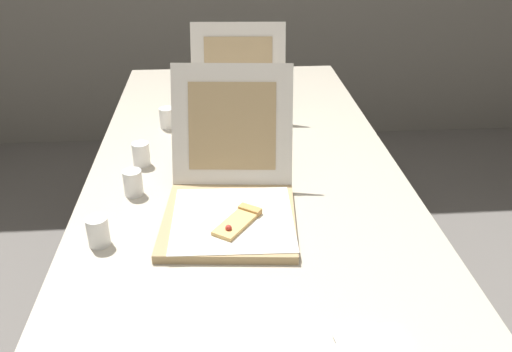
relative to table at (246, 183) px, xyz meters
name	(u,v)px	position (x,y,z in m)	size (l,w,h in m)	color
table	(246,183)	(0.00, 0.00, 0.00)	(0.94, 2.08, 0.75)	#BCB29E
pizza_box_front	(230,198)	(-0.05, -0.25, 0.10)	(0.37, 0.48, 0.34)	tan
pizza_box_middle	(237,123)	(-0.01, 0.24, 0.10)	(0.36, 0.46, 0.34)	tan
cup_white_near_left	(98,231)	(-0.37, -0.36, 0.08)	(0.05, 0.05, 0.07)	white
cup_white_near_center	(133,183)	(-0.32, -0.13, 0.08)	(0.05, 0.05, 0.07)	white
cup_white_mid	(141,154)	(-0.32, 0.05, 0.08)	(0.05, 0.05, 0.07)	white
cup_white_far	(167,118)	(-0.26, 0.34, 0.08)	(0.05, 0.05, 0.07)	white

